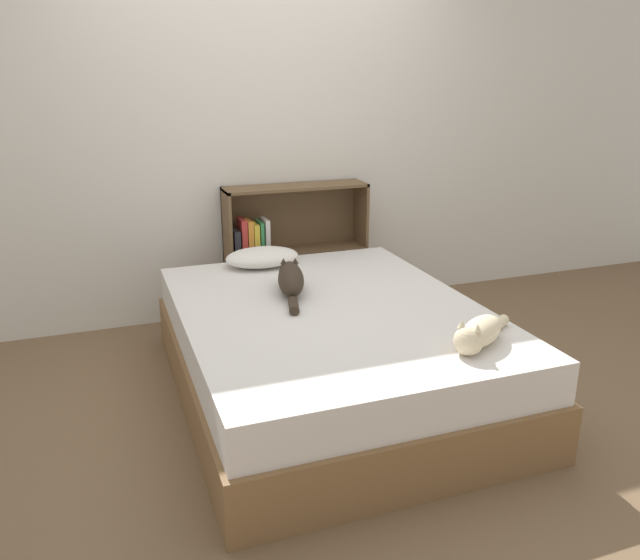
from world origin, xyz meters
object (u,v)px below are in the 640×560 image
bed (330,350)px  cat_light (478,333)px  cat_dark (291,279)px  bookshelf (288,247)px  pillow (262,257)px

bed → cat_light: bearing=-57.2°
cat_dark → bookshelf: bookshelf is taller
pillow → cat_dark: cat_dark is taller
bed → cat_light: (0.44, -0.69, 0.31)m
cat_light → cat_dark: (-0.57, 0.98, 0.01)m
cat_light → bookshelf: bookshelf is taller
bookshelf → cat_light: bearing=-81.4°
pillow → cat_light: 1.62m
cat_dark → bed: bearing=-142.7°
bed → cat_dark: cat_dark is taller
bed → bookshelf: bearing=82.9°
pillow → bookshelf: 0.51m
pillow → cat_light: size_ratio=1.07×
bed → pillow: pillow is taller
bed → cat_dark: size_ratio=3.57×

